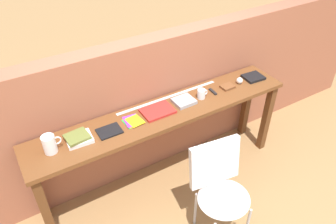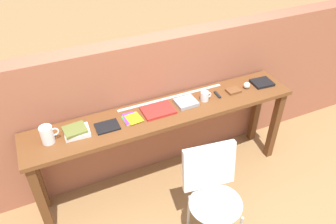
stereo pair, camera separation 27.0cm
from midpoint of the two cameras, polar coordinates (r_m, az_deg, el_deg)
The scene contains 16 objects.
ground_plane at distance 3.34m, azimuth -0.09°, elevation -14.78°, with size 40.00×40.00×0.00m, color #9E7547.
brick_wall_back at distance 3.25m, azimuth -5.95°, elevation 0.87°, with size 6.00×0.20×1.43m, color #9E5B42.
sideboard at distance 3.00m, azimuth -3.08°, elevation -2.04°, with size 2.50×0.44×0.88m.
chair_white_moulded at distance 2.76m, azimuth 6.29°, elevation -12.89°, with size 0.50×0.51×0.89m.
pitcher_white at distance 2.66m, azimuth -22.70°, elevation -5.27°, with size 0.14×0.10×0.18m.
book_stack_leftmost at distance 2.72m, azimuth -18.12°, elevation -4.48°, with size 0.21×0.18×0.06m.
magazine_cycling at distance 2.75m, azimuth -12.98°, elevation -3.37°, with size 0.19×0.15×0.01m, color black.
pamphlet_pile_colourful at distance 2.81m, azimuth -8.95°, elevation -1.70°, with size 0.16×0.19×0.01m.
book_open_centre at distance 2.89m, azimuth -4.51°, elevation 0.09°, with size 0.28×0.21×0.02m, color red.
book_grey_hardcover at distance 3.00m, azimuth 0.21°, elevation 1.81°, with size 0.19×0.17×0.03m, color #9E9EA3.
mug at distance 3.05m, azimuth 3.36°, elevation 3.11°, with size 0.11×0.08×0.09m.
multitool_folded at distance 3.16m, azimuth 5.41°, elevation 3.47°, with size 0.02×0.11×0.02m, color black.
leather_journal_brown at distance 3.24m, azimuth 7.98°, elevation 4.31°, with size 0.13×0.10×0.02m, color brown.
sports_ball_small at distance 3.32m, azimuth 10.10°, elevation 5.35°, with size 0.06×0.06×0.06m, color silver.
book_repair_rightmost at distance 3.44m, azimuth 12.47°, elevation 5.88°, with size 0.20×0.17×0.03m, color black.
ruler_metal_back_edge at distance 3.08m, azimuth -2.46°, elevation 2.53°, with size 1.06×0.03×0.00m, color silver.
Camera 1 is at (-1.19, -1.71, 2.63)m, focal length 35.00 mm.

